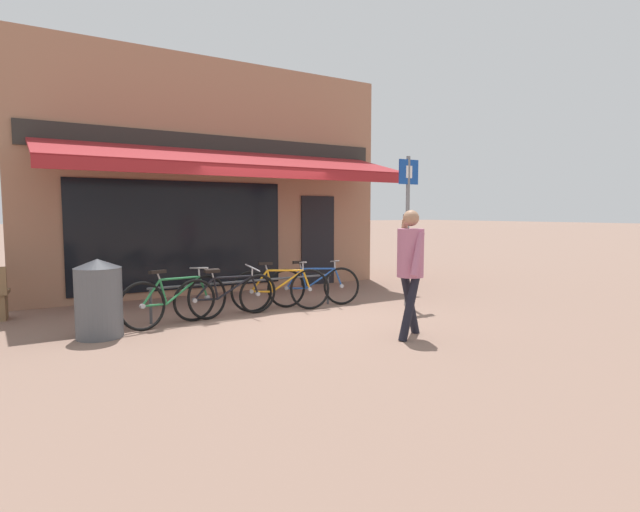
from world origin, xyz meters
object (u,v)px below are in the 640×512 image
at_px(pedestrian_adult, 410,259).
at_px(litter_bin, 99,298).
at_px(bicycle_black, 227,295).
at_px(parking_sign, 408,216).
at_px(bicycle_green, 176,300).
at_px(bicycle_blue, 314,286).
at_px(bicycle_orange, 281,289).

xyz_separation_m(pedestrian_adult, litter_bin, (-3.64, 2.22, -0.53)).
xyz_separation_m(bicycle_black, parking_sign, (3.17, -0.77, 1.28)).
xyz_separation_m(bicycle_green, litter_bin, (-1.12, -0.22, 0.16)).
bearing_deg(bicycle_green, pedestrian_adult, -57.76).
bearing_deg(litter_bin, bicycle_black, 8.76).
bearing_deg(bicycle_green, bicycle_blue, -8.57).
height_order(bicycle_green, parking_sign, parking_sign).
bearing_deg(parking_sign, pedestrian_adult, -130.65).
relative_size(bicycle_green, parking_sign, 0.66).
distance_m(pedestrian_adult, litter_bin, 4.29).
height_order(pedestrian_adult, parking_sign, parking_sign).
bearing_deg(bicycle_blue, bicycle_black, -158.72).
distance_m(bicycle_green, bicycle_blue, 2.61).
relative_size(litter_bin, parking_sign, 0.40).
bearing_deg(pedestrian_adult, bicycle_green, 129.90).
bearing_deg(parking_sign, bicycle_green, 170.25).
bearing_deg(pedestrian_adult, bicycle_blue, 82.30).
bearing_deg(bicycle_black, bicycle_blue, 2.41).
distance_m(bicycle_green, parking_sign, 4.27).
xyz_separation_m(bicycle_orange, parking_sign, (2.15, -0.84, 1.27)).
bearing_deg(pedestrian_adult, litter_bin, 142.57).
relative_size(bicycle_black, litter_bin, 1.65).
relative_size(bicycle_orange, litter_bin, 1.58).
relative_size(bicycle_green, litter_bin, 1.65).
bearing_deg(bicycle_green, litter_bin, 177.53).
relative_size(bicycle_blue, parking_sign, 0.63).
bearing_deg(bicycle_black, bicycle_green, -177.08).
distance_m(bicycle_green, litter_bin, 1.15).
bearing_deg(parking_sign, bicycle_orange, 158.59).
xyz_separation_m(bicycle_orange, litter_bin, (-2.99, -0.37, 0.16)).
bearing_deg(bicycle_black, litter_bin, -173.79).
distance_m(bicycle_blue, pedestrian_adult, 2.77).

